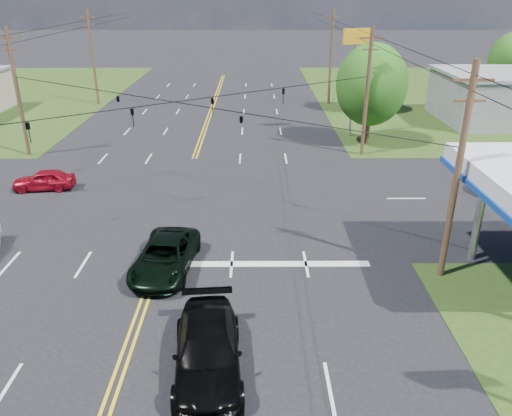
{
  "coord_description": "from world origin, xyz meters",
  "views": [
    {
      "loc": [
        4.56,
        -16.45,
        11.89
      ],
      "look_at": [
        4.66,
        6.0,
        2.02
      ],
      "focal_mm": 35.0,
      "sensor_mm": 36.0,
      "label": 1
    }
  ],
  "objects_px": {
    "pole_right_far": "(331,56)",
    "tree_right_b": "(370,71)",
    "pole_se": "(457,173)",
    "tree_right_a": "(372,85)",
    "pickup_dkgreen": "(165,256)",
    "suv_black": "(208,351)",
    "pole_nw": "(18,92)",
    "pole_ne": "(367,91)",
    "pole_left_far": "(93,57)"
  },
  "relations": [
    {
      "from": "tree_right_b",
      "to": "pickup_dkgreen",
      "type": "height_order",
      "value": "tree_right_b"
    },
    {
      "from": "tree_right_b",
      "to": "pickup_dkgreen",
      "type": "relative_size",
      "value": 1.35
    },
    {
      "from": "pole_ne",
      "to": "tree_right_a",
      "type": "height_order",
      "value": "pole_ne"
    },
    {
      "from": "pole_nw",
      "to": "pole_ne",
      "type": "height_order",
      "value": "same"
    },
    {
      "from": "pole_nw",
      "to": "tree_right_b",
      "type": "xyz_separation_m",
      "value": [
        29.5,
        15.0,
        -0.7
      ]
    },
    {
      "from": "pole_left_far",
      "to": "pole_se",
      "type": "bearing_deg",
      "value": -54.9
    },
    {
      "from": "pickup_dkgreen",
      "to": "pole_ne",
      "type": "bearing_deg",
      "value": 59.86
    },
    {
      "from": "pole_se",
      "to": "suv_black",
      "type": "bearing_deg",
      "value": -148.6
    },
    {
      "from": "pole_right_far",
      "to": "pickup_dkgreen",
      "type": "xyz_separation_m",
      "value": [
        -12.5,
        -36.5,
        -4.44
      ]
    },
    {
      "from": "pole_se",
      "to": "pickup_dkgreen",
      "type": "distance_m",
      "value": 13.19
    },
    {
      "from": "pole_left_far",
      "to": "tree_right_b",
      "type": "bearing_deg",
      "value": -7.72
    },
    {
      "from": "pole_right_far",
      "to": "tree_right_a",
      "type": "bearing_deg",
      "value": -86.42
    },
    {
      "from": "pole_left_far",
      "to": "pole_nw",
      "type": "bearing_deg",
      "value": -90.0
    },
    {
      "from": "pole_nw",
      "to": "pole_left_far",
      "type": "distance_m",
      "value": 19.0
    },
    {
      "from": "pole_nw",
      "to": "tree_right_a",
      "type": "relative_size",
      "value": 1.16
    },
    {
      "from": "pole_se",
      "to": "tree_right_b",
      "type": "xyz_separation_m",
      "value": [
        3.5,
        33.0,
        -0.7
      ]
    },
    {
      "from": "pole_right_far",
      "to": "tree_right_b",
      "type": "distance_m",
      "value": 5.4
    },
    {
      "from": "pole_se",
      "to": "pole_right_far",
      "type": "distance_m",
      "value": 37.0
    },
    {
      "from": "pole_ne",
      "to": "pole_right_far",
      "type": "distance_m",
      "value": 19.0
    },
    {
      "from": "pole_right_far",
      "to": "suv_black",
      "type": "relative_size",
      "value": 1.81
    },
    {
      "from": "pole_left_far",
      "to": "tree_right_a",
      "type": "height_order",
      "value": "pole_left_far"
    },
    {
      "from": "pole_right_far",
      "to": "tree_right_b",
      "type": "bearing_deg",
      "value": -48.81
    },
    {
      "from": "pole_se",
      "to": "pickup_dkgreen",
      "type": "height_order",
      "value": "pole_se"
    },
    {
      "from": "pole_left_far",
      "to": "tree_right_a",
      "type": "bearing_deg",
      "value": -30.65
    },
    {
      "from": "pole_ne",
      "to": "tree_right_b",
      "type": "height_order",
      "value": "pole_ne"
    },
    {
      "from": "suv_black",
      "to": "pole_se",
      "type": "bearing_deg",
      "value": 26.69
    },
    {
      "from": "pole_ne",
      "to": "pole_right_far",
      "type": "height_order",
      "value": "pole_right_far"
    },
    {
      "from": "pole_ne",
      "to": "pickup_dkgreen",
      "type": "height_order",
      "value": "pole_ne"
    },
    {
      "from": "tree_right_b",
      "to": "suv_black",
      "type": "height_order",
      "value": "tree_right_b"
    },
    {
      "from": "tree_right_a",
      "to": "pickup_dkgreen",
      "type": "height_order",
      "value": "tree_right_a"
    },
    {
      "from": "pickup_dkgreen",
      "to": "suv_black",
      "type": "distance_m",
      "value": 7.06
    },
    {
      "from": "pole_ne",
      "to": "pole_se",
      "type": "bearing_deg",
      "value": -90.0
    },
    {
      "from": "pole_right_far",
      "to": "suv_black",
      "type": "distance_m",
      "value": 44.46
    },
    {
      "from": "pole_ne",
      "to": "pole_left_far",
      "type": "relative_size",
      "value": 0.95
    },
    {
      "from": "pole_left_far",
      "to": "suv_black",
      "type": "xyz_separation_m",
      "value": [
        16.0,
        -43.1,
        -4.37
      ]
    },
    {
      "from": "pole_se",
      "to": "pole_left_far",
      "type": "distance_m",
      "value": 45.22
    },
    {
      "from": "pole_se",
      "to": "pole_right_far",
      "type": "bearing_deg",
      "value": 90.0
    },
    {
      "from": "pole_ne",
      "to": "pole_right_far",
      "type": "relative_size",
      "value": 0.95
    },
    {
      "from": "tree_right_a",
      "to": "tree_right_b",
      "type": "height_order",
      "value": "tree_right_a"
    },
    {
      "from": "pole_left_far",
      "to": "pickup_dkgreen",
      "type": "bearing_deg",
      "value": -69.7
    },
    {
      "from": "pole_nw",
      "to": "pickup_dkgreen",
      "type": "relative_size",
      "value": 1.81
    },
    {
      "from": "pole_left_far",
      "to": "tree_right_a",
      "type": "xyz_separation_m",
      "value": [
        27.0,
        -16.0,
        -0.3
      ]
    },
    {
      "from": "pole_ne",
      "to": "pickup_dkgreen",
      "type": "relative_size",
      "value": 1.81
    },
    {
      "from": "tree_right_b",
      "to": "tree_right_a",
      "type": "bearing_deg",
      "value": -101.77
    },
    {
      "from": "pole_ne",
      "to": "pickup_dkgreen",
      "type": "bearing_deg",
      "value": -125.54
    },
    {
      "from": "pole_right_far",
      "to": "tree_right_a",
      "type": "relative_size",
      "value": 1.22
    },
    {
      "from": "tree_right_a",
      "to": "suv_black",
      "type": "bearing_deg",
      "value": -112.09
    },
    {
      "from": "pole_se",
      "to": "pole_ne",
      "type": "distance_m",
      "value": 18.0
    },
    {
      "from": "pole_ne",
      "to": "tree_right_a",
      "type": "distance_m",
      "value": 3.16
    },
    {
      "from": "pole_right_far",
      "to": "suv_black",
      "type": "height_order",
      "value": "pole_right_far"
    }
  ]
}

